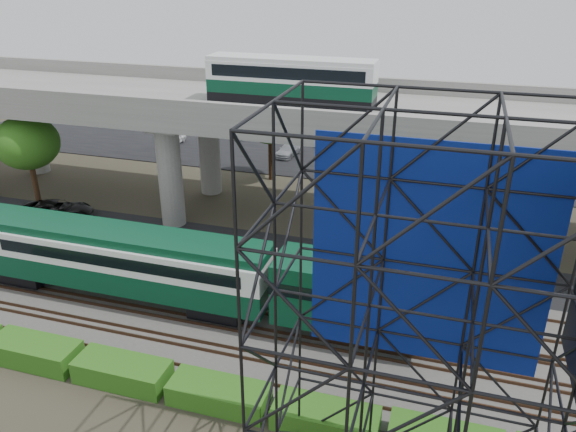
% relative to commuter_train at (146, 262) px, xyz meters
% --- Properties ---
extents(ground, '(140.00, 140.00, 0.00)m').
position_rel_commuter_train_xyz_m(ground, '(6.08, -2.00, -2.88)').
color(ground, '#474233').
rests_on(ground, ground).
extents(ballast_bed, '(90.00, 12.00, 0.20)m').
position_rel_commuter_train_xyz_m(ballast_bed, '(6.08, 0.00, -2.78)').
color(ballast_bed, slate).
rests_on(ballast_bed, ground).
extents(service_road, '(90.00, 5.00, 0.08)m').
position_rel_commuter_train_xyz_m(service_road, '(6.08, 8.50, -2.84)').
color(service_road, black).
rests_on(service_road, ground).
extents(parking_lot, '(90.00, 18.00, 0.08)m').
position_rel_commuter_train_xyz_m(parking_lot, '(6.08, 32.00, -2.84)').
color(parking_lot, black).
rests_on(parking_lot, ground).
extents(harbor_water, '(140.00, 40.00, 0.03)m').
position_rel_commuter_train_xyz_m(harbor_water, '(6.08, 54.00, -2.87)').
color(harbor_water, '#43566F').
rests_on(harbor_water, ground).
extents(rail_tracks, '(90.00, 9.52, 0.16)m').
position_rel_commuter_train_xyz_m(rail_tracks, '(6.08, -0.00, -2.60)').
color(rail_tracks, '#472D1E').
rests_on(rail_tracks, ballast_bed).
extents(commuter_train, '(29.30, 3.06, 4.30)m').
position_rel_commuter_train_xyz_m(commuter_train, '(0.00, 0.00, 0.00)').
color(commuter_train, black).
rests_on(commuter_train, rail_tracks).
extents(overpass, '(80.00, 12.00, 12.40)m').
position_rel_commuter_train_xyz_m(overpass, '(5.95, 14.00, 5.33)').
color(overpass, '#9E9B93').
rests_on(overpass, ground).
extents(scaffold_tower, '(9.36, 6.36, 15.00)m').
position_rel_commuter_train_xyz_m(scaffold_tower, '(15.59, -9.98, 4.59)').
color(scaffold_tower, black).
rests_on(scaffold_tower, ground).
extents(hedge_strip, '(34.60, 1.80, 1.20)m').
position_rel_commuter_train_xyz_m(hedge_strip, '(7.08, -6.30, -2.32)').
color(hedge_strip, '#2C6116').
rests_on(hedge_strip, ground).
extents(trees, '(40.94, 16.94, 7.69)m').
position_rel_commuter_train_xyz_m(trees, '(1.41, 14.17, 2.69)').
color(trees, '#382314').
rests_on(trees, ground).
extents(suv, '(6.08, 4.27, 1.54)m').
position_rel_commuter_train_xyz_m(suv, '(-12.97, 8.38, -2.03)').
color(suv, black).
rests_on(suv, service_road).
extents(parked_cars, '(40.21, 9.44, 1.27)m').
position_rel_commuter_train_xyz_m(parked_cars, '(6.56, 31.45, -2.21)').
color(parked_cars, white).
rests_on(parked_cars, parking_lot).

